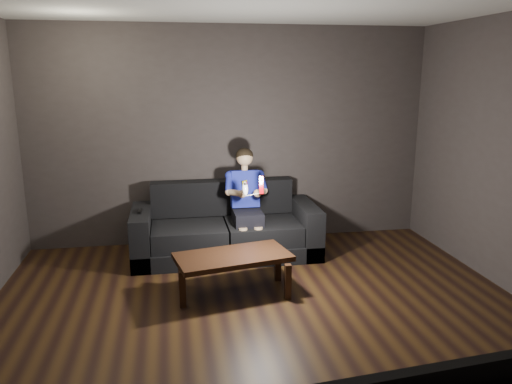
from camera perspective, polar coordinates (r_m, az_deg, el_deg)
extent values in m
plane|color=black|center=(4.33, 1.62, -15.95)|extent=(5.00, 5.00, 0.00)
cube|color=#3C3433|center=(6.29, -2.85, 6.38)|extent=(5.00, 0.04, 2.70)
cube|color=#3C3433|center=(1.61, 20.61, -16.28)|extent=(5.00, 0.04, 2.70)
cube|color=black|center=(6.00, -3.46, -6.34)|extent=(2.17, 0.94, 0.19)
cube|color=black|center=(5.81, -7.64, -4.95)|extent=(0.85, 0.66, 0.23)
cube|color=black|center=(5.90, 0.82, -4.54)|extent=(0.85, 0.66, 0.23)
cube|color=black|center=(6.19, -3.91, -0.58)|extent=(1.73, 0.22, 0.42)
cube|color=black|center=(5.91, -12.95, -4.90)|extent=(0.22, 0.94, 0.59)
cube|color=black|center=(6.11, 5.65, -4.01)|extent=(0.22, 0.94, 0.59)
cube|color=black|center=(5.79, -0.96, -2.92)|extent=(0.33, 0.41, 0.15)
cube|color=#1F3895|center=(5.93, -1.30, 0.40)|extent=(0.33, 0.23, 0.46)
cube|color=yellow|center=(5.82, -1.16, 0.82)|extent=(0.10, 0.10, 0.11)
cube|color=#C3022D|center=(5.82, -1.16, 0.81)|extent=(0.07, 0.07, 0.07)
cylinder|color=#DEB185|center=(5.88, -1.31, 2.78)|extent=(0.08, 0.08, 0.07)
sphere|color=#DEB185|center=(5.85, -1.32, 3.98)|extent=(0.20, 0.20, 0.20)
ellipsoid|color=black|center=(5.86, -1.33, 4.21)|extent=(0.21, 0.21, 0.18)
cylinder|color=#1F3895|center=(5.81, -3.16, 0.95)|extent=(0.09, 0.25, 0.21)
cylinder|color=#1F3895|center=(5.87, 0.75, 1.09)|extent=(0.09, 0.25, 0.21)
cylinder|color=#DEB185|center=(5.66, -2.34, 0.11)|extent=(0.15, 0.26, 0.11)
cylinder|color=#DEB185|center=(5.71, 0.58, 0.23)|extent=(0.15, 0.26, 0.11)
sphere|color=#DEB185|center=(5.57, -1.59, -0.22)|extent=(0.09, 0.09, 0.09)
sphere|color=#DEB185|center=(5.60, 0.17, -0.15)|extent=(0.09, 0.09, 0.09)
cylinder|color=#DEB185|center=(5.65, -1.48, -5.91)|extent=(0.10, 0.10, 0.37)
cylinder|color=#DEB185|center=(5.68, 0.27, -5.81)|extent=(0.10, 0.10, 0.37)
cube|color=#C50009|center=(5.34, 0.61, 0.83)|extent=(0.06, 0.08, 0.19)
cube|color=#7B0000|center=(5.31, 0.65, 1.35)|extent=(0.03, 0.01, 0.03)
cylinder|color=white|center=(5.33, 0.65, 0.64)|extent=(0.02, 0.01, 0.02)
ellipsoid|color=white|center=(5.33, -1.25, 0.40)|extent=(0.07, 0.10, 0.16)
cylinder|color=black|center=(5.28, -1.19, 0.93)|extent=(0.03, 0.01, 0.03)
cube|color=black|center=(5.78, -13.13, -2.14)|extent=(0.04, 0.15, 0.03)
cube|color=black|center=(5.82, -13.12, -1.88)|extent=(0.02, 0.02, 0.00)
cube|color=black|center=(4.91, -2.66, -7.43)|extent=(1.19, 0.76, 0.05)
cube|color=black|center=(4.75, -8.40, -10.94)|extent=(0.06, 0.06, 0.35)
cube|color=black|center=(4.86, 3.65, -10.20)|extent=(0.06, 0.06, 0.35)
cube|color=black|center=(5.16, -8.55, -8.89)|extent=(0.06, 0.06, 0.35)
cube|color=black|center=(5.27, 2.51, -8.27)|extent=(0.06, 0.06, 0.35)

